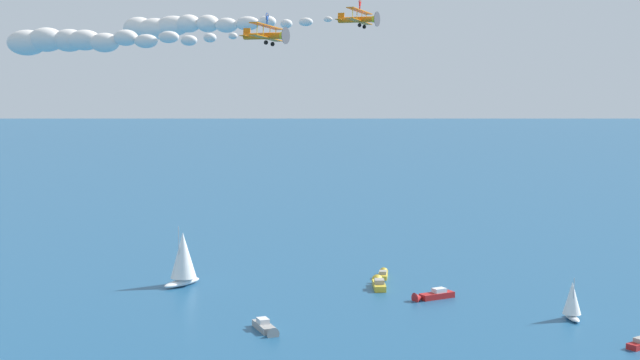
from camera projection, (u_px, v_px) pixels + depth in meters
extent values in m
ellipsoid|color=white|center=(182.00, 282.00, 196.52)|extent=(10.22, 7.06, 1.41)
cylinder|color=#B2B2B7|center=(179.00, 253.00, 195.20)|extent=(0.14, 0.14, 11.54)
cone|color=white|center=(183.00, 255.00, 196.27)|extent=(7.42, 7.42, 9.81)
cube|color=gold|center=(379.00, 286.00, 193.92)|extent=(5.48, 7.91, 1.22)
cone|color=gold|center=(378.00, 281.00, 198.55)|extent=(3.04, 2.81, 2.43)
cube|color=gray|center=(379.00, 281.00, 193.24)|extent=(2.91, 3.24, 0.91)
cube|color=gold|center=(383.00, 276.00, 204.30)|extent=(4.91, 6.14, 0.97)
cone|color=gold|center=(384.00, 272.00, 207.96)|extent=(2.47, 2.35, 1.94)
cube|color=gray|center=(383.00, 272.00, 203.76)|extent=(2.45, 2.62, 0.73)
cube|color=#9E9993|center=(264.00, 327.00, 162.10)|extent=(2.86, 7.23, 1.13)
cone|color=#9E9993|center=(272.00, 333.00, 158.10)|extent=(2.41, 1.99, 2.26)
cube|color=silver|center=(263.00, 321.00, 162.48)|extent=(2.01, 2.62, 0.85)
ellipsoid|color=white|center=(572.00, 318.00, 168.85)|extent=(3.83, 6.35, 0.86)
cylinder|color=#B2B2B7|center=(574.00, 297.00, 167.95)|extent=(0.14, 0.14, 7.07)
cone|color=white|center=(572.00, 298.00, 168.75)|extent=(4.38, 4.38, 6.01)
cube|color=#B21E1E|center=(437.00, 296.00, 185.26)|extent=(7.42, 2.66, 1.17)
cone|color=#B21E1E|center=(419.00, 298.00, 183.12)|extent=(1.97, 2.42, 2.34)
cube|color=silver|center=(439.00, 290.00, 185.41)|extent=(2.64, 1.98, 0.88)
cylinder|color=orange|center=(357.00, 20.00, 142.59)|extent=(4.60, 5.72, 0.98)
cylinder|color=yellow|center=(375.00, 19.00, 141.28)|extent=(1.23, 1.13, 1.09)
cylinder|color=#4C4C51|center=(377.00, 19.00, 141.09)|extent=(2.03, 1.53, 2.49)
cube|color=orange|center=(359.00, 21.00, 142.46)|extent=(6.54, 5.33, 0.75)
cube|color=orange|center=(360.00, 11.00, 142.41)|extent=(6.54, 5.33, 0.75)
cylinder|color=yellow|center=(366.00, 18.00, 144.68)|extent=(0.25, 0.22, 1.62)
cylinder|color=yellow|center=(362.00, 17.00, 143.23)|extent=(0.25, 0.22, 1.62)
cylinder|color=yellow|center=(357.00, 15.00, 141.63)|extent=(0.25, 0.22, 1.62)
cylinder|color=yellow|center=(353.00, 14.00, 140.19)|extent=(0.25, 0.22, 1.62)
cube|color=orange|center=(341.00, 17.00, 143.85)|extent=(0.82, 1.00, 1.20)
cube|color=orange|center=(341.00, 20.00, 143.87)|extent=(2.54, 2.21, 0.30)
cylinder|color=black|center=(364.00, 27.00, 143.06)|extent=(0.50, 0.58, 0.61)
cylinder|color=black|center=(360.00, 25.00, 141.45)|extent=(0.50, 0.58, 0.61)
cylinder|color=#262628|center=(360.00, 8.00, 142.39)|extent=(0.18, 0.16, 0.90)
cylinder|color=red|center=(360.00, 8.00, 142.48)|extent=(0.24, 0.22, 0.79)
cylinder|color=red|center=(359.00, 8.00, 142.30)|extent=(0.24, 0.22, 0.79)
cube|color=red|center=(360.00, 4.00, 142.37)|extent=(0.43, 0.39, 0.55)
sphere|color=tan|center=(360.00, 1.00, 142.36)|extent=(0.21, 0.21, 0.21)
cylinder|color=red|center=(361.00, 1.00, 142.61)|extent=(0.32, 0.27, 0.56)
cylinder|color=red|center=(359.00, 1.00, 142.11)|extent=(0.38, 0.32, 0.53)
ellipsoid|color=silver|center=(328.00, 19.00, 144.80)|extent=(1.74, 1.83, 0.93)
ellipsoid|color=silver|center=(306.00, 22.00, 146.22)|extent=(2.78, 2.92, 1.46)
ellipsoid|color=silver|center=(286.00, 24.00, 148.26)|extent=(2.67, 2.73, 1.56)
ellipsoid|color=silver|center=(267.00, 22.00, 150.19)|extent=(3.86, 4.01, 2.14)
ellipsoid|color=silver|center=(247.00, 23.00, 151.94)|extent=(5.00, 5.32, 2.52)
ellipsoid|color=silver|center=(226.00, 25.00, 153.19)|extent=(4.95, 5.16, 2.71)
ellipsoid|color=silver|center=(208.00, 24.00, 154.94)|extent=(5.42, 5.53, 3.19)
ellipsoid|color=silver|center=(189.00, 23.00, 156.41)|extent=(5.64, 5.75, 3.33)
ellipsoid|color=silver|center=(173.00, 26.00, 158.73)|extent=(7.43, 7.90, 3.79)
ellipsoid|color=silver|center=(154.00, 29.00, 160.25)|extent=(7.43, 7.75, 4.06)
ellipsoid|color=silver|center=(139.00, 28.00, 162.32)|extent=(7.45, 7.64, 4.30)
cylinder|color=orange|center=(264.00, 36.00, 125.52)|extent=(4.60, 5.72, 0.98)
cylinder|color=yellow|center=(283.00, 36.00, 124.21)|extent=(1.23, 1.13, 1.09)
cylinder|color=#4C4C51|center=(286.00, 36.00, 124.02)|extent=(2.03, 1.53, 2.49)
cube|color=orange|center=(266.00, 38.00, 125.39)|extent=(6.54, 5.33, 0.75)
cube|color=orange|center=(267.00, 26.00, 125.34)|extent=(6.54, 5.33, 0.75)
cylinder|color=yellow|center=(276.00, 34.00, 127.61)|extent=(0.25, 0.22, 1.62)
cylinder|color=yellow|center=(270.00, 33.00, 126.16)|extent=(0.25, 0.22, 1.62)
cylinder|color=yellow|center=(263.00, 31.00, 124.56)|extent=(0.25, 0.22, 1.62)
cylinder|color=yellow|center=(257.00, 30.00, 123.12)|extent=(0.25, 0.22, 1.62)
cube|color=orange|center=(247.00, 32.00, 126.78)|extent=(0.82, 1.00, 1.20)
cube|color=orange|center=(247.00, 36.00, 126.80)|extent=(2.54, 2.21, 0.30)
cylinder|color=black|center=(273.00, 44.00, 125.99)|extent=(0.50, 0.58, 0.61)
cylinder|color=black|center=(266.00, 42.00, 124.38)|extent=(0.50, 0.58, 0.61)
cylinder|color=#262628|center=(267.00, 23.00, 125.32)|extent=(0.18, 0.16, 0.90)
cylinder|color=#1E4CB2|center=(267.00, 23.00, 125.41)|extent=(0.24, 0.22, 0.79)
cylinder|color=#1E4CB2|center=(267.00, 23.00, 125.23)|extent=(0.24, 0.22, 0.79)
cube|color=#1E4CB2|center=(267.00, 18.00, 125.30)|extent=(0.43, 0.39, 0.55)
sphere|color=tan|center=(267.00, 15.00, 125.29)|extent=(0.21, 0.21, 0.21)
cylinder|color=#1E4CB2|center=(268.00, 15.00, 125.54)|extent=(0.32, 0.27, 0.56)
cylinder|color=#1E4CB2|center=(266.00, 14.00, 125.04)|extent=(0.38, 0.32, 0.53)
ellipsoid|color=silver|center=(233.00, 36.00, 127.80)|extent=(1.73, 1.77, 1.01)
ellipsoid|color=silver|center=(210.00, 38.00, 129.44)|extent=(2.48, 2.54, 1.44)
ellipsoid|color=silver|center=(189.00, 40.00, 131.38)|extent=(3.07, 3.21, 1.65)
ellipsoid|color=silver|center=(169.00, 37.00, 133.31)|extent=(3.79, 4.04, 1.93)
ellipsoid|color=silver|center=(146.00, 41.00, 134.67)|extent=(4.39, 4.67, 2.23)
ellipsoid|color=silver|center=(126.00, 38.00, 136.36)|extent=(4.85, 5.07, 2.63)
ellipsoid|color=silver|center=(105.00, 43.00, 137.88)|extent=(5.94, 6.22, 3.19)
ellipsoid|color=silver|center=(85.00, 40.00, 139.47)|extent=(6.47, 6.81, 3.43)
ellipsoid|color=silver|center=(69.00, 40.00, 141.81)|extent=(6.96, 7.25, 3.82)
ellipsoid|color=silver|center=(46.00, 40.00, 142.69)|extent=(7.59, 7.93, 4.12)
ellipsoid|color=silver|center=(27.00, 43.00, 144.19)|extent=(8.40, 8.86, 4.39)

